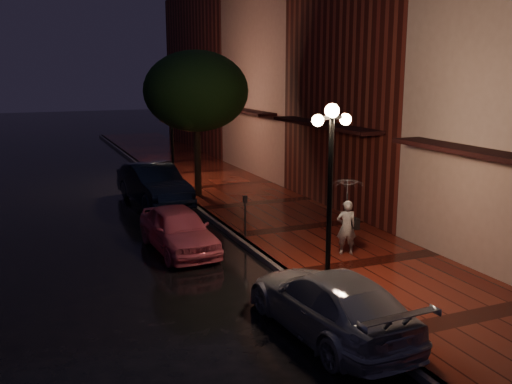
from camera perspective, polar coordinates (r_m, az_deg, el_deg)
name	(u,v)px	position (r m, az deg, el deg)	size (l,w,h in m)	color
ground	(237,239)	(17.82, -1.91, -4.76)	(120.00, 120.00, 0.00)	black
sidewalk	(301,229)	(18.68, 4.56, -3.75)	(4.50, 60.00, 0.15)	#47130C
curb	(237,237)	(17.80, -1.91, -4.53)	(0.25, 60.00, 0.15)	#595451
storefront_mid	(394,61)	(22.19, 13.59, 12.64)	(5.00, 8.00, 11.00)	#511914
storefront_far	(296,83)	(29.04, 4.00, 10.78)	(5.00, 8.00, 9.00)	#8C5951
storefront_extra	(227,72)	(38.23, -2.89, 11.87)	(5.00, 12.00, 10.00)	#511914
streetlamp_near	(330,187)	(12.93, 7.41, 0.53)	(0.96, 0.36, 4.31)	black
streetlamp_far	(172,129)	(25.87, -8.40, 6.30)	(0.96, 0.36, 4.31)	black
street_tree	(196,94)	(22.94, -5.97, 9.75)	(4.16, 4.16, 5.80)	black
pink_car	(178,229)	(16.69, -7.77, -3.71)	(1.55, 3.85, 1.31)	#D0556C
navy_car	(154,184)	(22.68, -10.18, 0.77)	(1.66, 4.75, 1.57)	black
silver_car	(330,303)	(11.62, 7.38, -10.93)	(1.82, 4.48, 1.30)	#9E9FA6
woman_with_umbrella	(347,205)	(15.81, 9.12, -1.24)	(0.89, 0.90, 2.14)	silver
parking_meter	(245,212)	(17.33, -1.10, -2.02)	(0.13, 0.10, 1.30)	black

